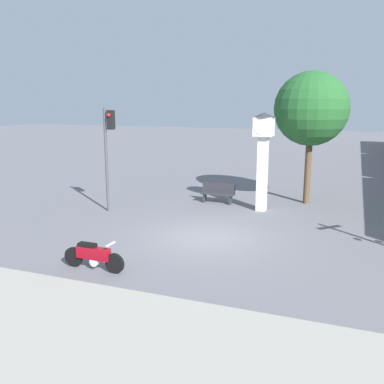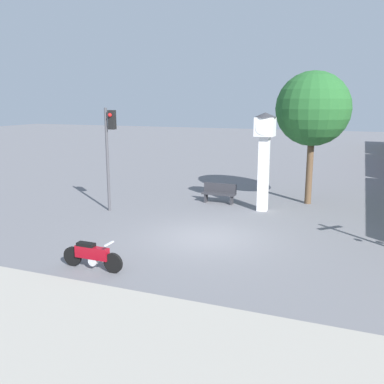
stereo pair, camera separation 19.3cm
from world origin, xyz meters
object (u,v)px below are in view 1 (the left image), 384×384
object	(u,v)px
motorcycle	(93,256)
bench	(218,193)
clock_tower	(263,147)
traffic_light	(108,141)
street_tree	(311,109)

from	to	relation	value
motorcycle	bench	distance (m)	9.17
clock_tower	bench	distance (m)	3.30
motorcycle	traffic_light	distance (m)	7.21
street_tree	bench	world-z (taller)	street_tree
clock_tower	bench	xyz separation A→B (m)	(-2.22, 0.70, -2.33)
traffic_light	bench	size ratio (longest dim) A/B	2.79
motorcycle	clock_tower	size ratio (longest dim) A/B	0.46
clock_tower	street_tree	distance (m)	3.13
bench	clock_tower	bearing A→B (deg)	-17.49
traffic_light	street_tree	distance (m)	9.17
clock_tower	street_tree	world-z (taller)	street_tree
street_tree	bench	bearing A→B (deg)	-160.09
street_tree	bench	xyz separation A→B (m)	(-3.93, -1.42, -3.88)
clock_tower	bench	world-z (taller)	clock_tower
motorcycle	bench	bearing A→B (deg)	85.55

